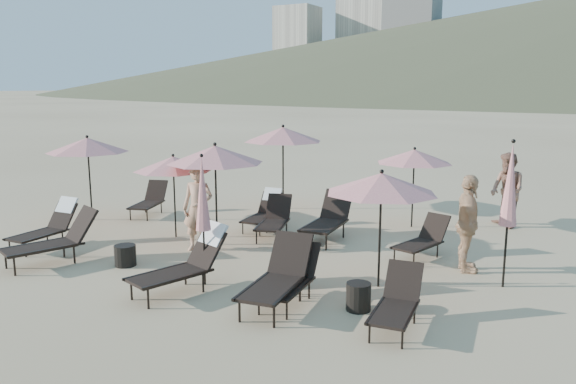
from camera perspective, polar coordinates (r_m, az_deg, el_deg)
The scene contains 26 objects.
ground at distance 9.97m, azimuth -3.27°, elevation -10.19°, with size 800.00×800.00×0.00m, color #D6BA8C.
hotel_skyline at distance 296.72m, azimuth 9.35°, elevation 14.55°, with size 109.00×82.00×55.00m.
lounger_0 at distance 13.73m, azimuth -23.16°, elevation -3.09°, with size 0.66×1.66×1.02m.
lounger_1 at distance 12.35m, azimuth -22.67°, elevation -4.48°, with size 1.28×1.96×1.06m.
lounger_2 at distance 10.05m, azimuth -10.34°, elevation -6.95°, with size 1.15×1.90×1.12m.
lounger_3 at distance 9.28m, azimuth -1.04°, elevation -8.57°, with size 0.92×1.89×1.05m.
lounger_4 at distance 9.45m, azimuth 0.27°, elevation -8.72°, with size 0.72×1.58×0.88m.
lounger_5 at distance 8.66m, azimuth 11.00°, elevation -10.89°, with size 0.70×1.52×0.85m.
lounger_6 at distance 16.16m, azimuth -13.89°, elevation -0.82°, with size 1.03×1.64×0.88m.
lounger_7 at distance 14.24m, azimuth -2.42°, elevation -1.89°, with size 0.71×1.56×0.94m.
lounger_8 at distance 13.44m, azimuth -1.40°, elevation -2.74°, with size 1.05×1.70×0.92m.
lounger_9 at distance 13.19m, azimuth 4.09°, elevation -2.72°, with size 0.82×1.89×1.06m.
lounger_10 at distance 12.13m, azimuth 13.53°, elevation -4.69°, with size 0.95×1.56×0.84m.
umbrella_open_0 at distance 13.40m, azimuth -11.58°, elevation 2.84°, with size 1.86×1.86×2.00m.
umbrella_open_1 at distance 12.55m, azimuth -7.42°, elevation 3.80°, with size 2.17×2.17×2.33m.
umbrella_open_2 at distance 9.90m, azimuth 9.47°, elevation 0.87°, with size 1.98×1.98×2.14m.
umbrella_open_3 at distance 16.23m, azimuth -0.51°, elevation 5.87°, with size 2.30×2.30×2.47m.
umbrella_open_4 at distance 14.43m, azimuth 12.71°, elevation 3.54°, with size 1.91×1.91×2.06m.
umbrella_open_5 at distance 15.76m, azimuth -19.70°, elevation 4.50°, with size 2.13×2.13×2.29m.
umbrella_closed_0 at distance 10.02m, azimuth -8.68°, elevation -0.27°, with size 0.28×0.28×2.40m.
umbrella_closed_1 at distance 10.49m, azimuth 21.64°, elevation 0.61°, with size 0.31×0.31×2.66m.
side_table_0 at distance 11.79m, azimuth -16.20°, elevation -6.20°, with size 0.43×0.43×0.42m, color black.
side_table_1 at distance 9.23m, azimuth 7.17°, elevation -10.51°, with size 0.40×0.40×0.45m, color black.
beachgoer_a at distance 12.33m, azimuth -9.14°, elevation -1.67°, with size 0.69×0.45×1.88m, color tan.
beachgoer_b at distance 15.26m, azimuth 21.37°, elevation 0.16°, with size 0.93×0.72×1.91m, color #92604B.
beachgoer_c at distance 11.34m, azimuth 17.79°, elevation -3.07°, with size 1.12×0.46×1.91m, color tan.
Camera 1 is at (4.93, -7.90, 3.55)m, focal length 35.00 mm.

